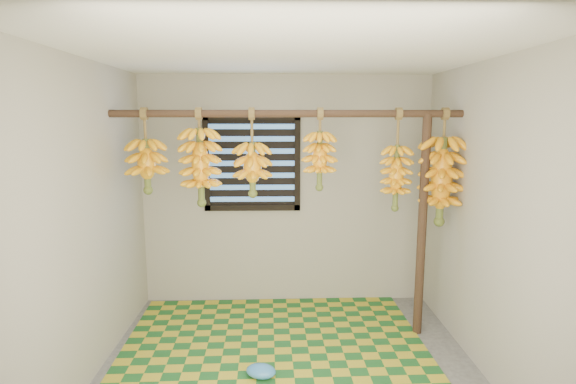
{
  "coord_description": "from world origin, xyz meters",
  "views": [
    {
      "loc": [
        -0.09,
        -3.16,
        1.97
      ],
      "look_at": [
        0.0,
        0.55,
        1.35
      ],
      "focal_mm": 28.0,
      "sensor_mm": 36.0,
      "label": 1
    }
  ],
  "objects_px": {
    "woven_mat": "(274,348)",
    "banana_bunch_b": "(201,167)",
    "banana_bunch_a": "(147,166)",
    "banana_bunch_d": "(320,160)",
    "support_post": "(422,227)",
    "banana_bunch_f": "(396,178)",
    "banana_bunch_c": "(252,169)",
    "banana_bunch_e": "(441,181)",
    "plastic_bag": "(261,371)"
  },
  "relations": [
    {
      "from": "woven_mat",
      "to": "banana_bunch_b",
      "type": "xyz_separation_m",
      "value": [
        -0.63,
        0.27,
        1.54
      ]
    },
    {
      "from": "banana_bunch_a",
      "to": "banana_bunch_d",
      "type": "xyz_separation_m",
      "value": [
        1.49,
        0.0,
        0.04
      ]
    },
    {
      "from": "banana_bunch_a",
      "to": "banana_bunch_b",
      "type": "xyz_separation_m",
      "value": [
        0.46,
        0.0,
        -0.01
      ]
    },
    {
      "from": "support_post",
      "to": "banana_bunch_f",
      "type": "xyz_separation_m",
      "value": [
        -0.25,
        0.0,
        0.45
      ]
    },
    {
      "from": "banana_bunch_a",
      "to": "banana_bunch_b",
      "type": "relative_size",
      "value": 0.87
    },
    {
      "from": "banana_bunch_d",
      "to": "banana_bunch_a",
      "type": "bearing_deg",
      "value": 180.0
    },
    {
      "from": "banana_bunch_c",
      "to": "banana_bunch_f",
      "type": "height_order",
      "value": "same"
    },
    {
      "from": "banana_bunch_a",
      "to": "banana_bunch_c",
      "type": "distance_m",
      "value": 0.9
    },
    {
      "from": "banana_bunch_a",
      "to": "banana_bunch_b",
      "type": "height_order",
      "value": "same"
    },
    {
      "from": "woven_mat",
      "to": "banana_bunch_d",
      "type": "relative_size",
      "value": 3.71
    },
    {
      "from": "banana_bunch_a",
      "to": "support_post",
      "type": "bearing_deg",
      "value": 0.0
    },
    {
      "from": "banana_bunch_a",
      "to": "woven_mat",
      "type": "bearing_deg",
      "value": -13.76
    },
    {
      "from": "banana_bunch_c",
      "to": "banana_bunch_e",
      "type": "bearing_deg",
      "value": 0.0
    },
    {
      "from": "support_post",
      "to": "banana_bunch_d",
      "type": "bearing_deg",
      "value": 180.0
    },
    {
      "from": "banana_bunch_c",
      "to": "banana_bunch_b",
      "type": "bearing_deg",
      "value": 180.0
    },
    {
      "from": "banana_bunch_d",
      "to": "support_post",
      "type": "bearing_deg",
      "value": 0.0
    },
    {
      "from": "banana_bunch_f",
      "to": "banana_bunch_c",
      "type": "bearing_deg",
      "value": -180.0
    },
    {
      "from": "banana_bunch_d",
      "to": "banana_bunch_b",
      "type": "bearing_deg",
      "value": 180.0
    },
    {
      "from": "support_post",
      "to": "plastic_bag",
      "type": "height_order",
      "value": "support_post"
    },
    {
      "from": "woven_mat",
      "to": "banana_bunch_e",
      "type": "distance_m",
      "value": 2.06
    },
    {
      "from": "woven_mat",
      "to": "banana_bunch_d",
      "type": "bearing_deg",
      "value": 33.83
    },
    {
      "from": "banana_bunch_a",
      "to": "plastic_bag",
      "type": "bearing_deg",
      "value": -35.62
    },
    {
      "from": "plastic_bag",
      "to": "banana_bunch_f",
      "type": "relative_size",
      "value": 0.26
    },
    {
      "from": "woven_mat",
      "to": "banana_bunch_e",
      "type": "xyz_separation_m",
      "value": [
        1.47,
        0.27,
        1.41
      ]
    },
    {
      "from": "support_post",
      "to": "woven_mat",
      "type": "relative_size",
      "value": 0.76
    },
    {
      "from": "woven_mat",
      "to": "banana_bunch_a",
      "type": "distance_m",
      "value": 1.92
    },
    {
      "from": "banana_bunch_c",
      "to": "banana_bunch_e",
      "type": "relative_size",
      "value": 0.75
    },
    {
      "from": "support_post",
      "to": "banana_bunch_c",
      "type": "bearing_deg",
      "value": -180.0
    },
    {
      "from": "banana_bunch_b",
      "to": "banana_bunch_d",
      "type": "xyz_separation_m",
      "value": [
        1.03,
        -0.0,
        0.05
      ]
    },
    {
      "from": "support_post",
      "to": "plastic_bag",
      "type": "xyz_separation_m",
      "value": [
        -1.42,
        -0.71,
        -0.94
      ]
    },
    {
      "from": "support_post",
      "to": "woven_mat",
      "type": "xyz_separation_m",
      "value": [
        -1.32,
        -0.27,
        -0.99
      ]
    },
    {
      "from": "banana_bunch_c",
      "to": "banana_bunch_f",
      "type": "bearing_deg",
      "value": 0.0
    },
    {
      "from": "banana_bunch_b",
      "to": "woven_mat",
      "type": "bearing_deg",
      "value": -22.93
    },
    {
      "from": "banana_bunch_a",
      "to": "banana_bunch_c",
      "type": "height_order",
      "value": "same"
    },
    {
      "from": "banana_bunch_f",
      "to": "support_post",
      "type": "bearing_deg",
      "value": 0.0
    },
    {
      "from": "support_post",
      "to": "banana_bunch_a",
      "type": "height_order",
      "value": "banana_bunch_a"
    },
    {
      "from": "plastic_bag",
      "to": "banana_bunch_b",
      "type": "height_order",
      "value": "banana_bunch_b"
    },
    {
      "from": "woven_mat",
      "to": "banana_bunch_a",
      "type": "xyz_separation_m",
      "value": [
        -1.09,
        0.27,
        1.55
      ]
    },
    {
      "from": "banana_bunch_d",
      "to": "banana_bunch_e",
      "type": "relative_size",
      "value": 0.69
    },
    {
      "from": "woven_mat",
      "to": "banana_bunch_f",
      "type": "bearing_deg",
      "value": 13.98
    },
    {
      "from": "banana_bunch_e",
      "to": "banana_bunch_f",
      "type": "bearing_deg",
      "value": -180.0
    },
    {
      "from": "banana_bunch_b",
      "to": "banana_bunch_c",
      "type": "xyz_separation_m",
      "value": [
        0.45,
        -0.0,
        -0.02
      ]
    },
    {
      "from": "plastic_bag",
      "to": "banana_bunch_f",
      "type": "distance_m",
      "value": 1.95
    },
    {
      "from": "woven_mat",
      "to": "banana_bunch_b",
      "type": "bearing_deg",
      "value": 157.07
    },
    {
      "from": "support_post",
      "to": "banana_bunch_e",
      "type": "xyz_separation_m",
      "value": [
        0.15,
        0.0,
        0.42
      ]
    },
    {
      "from": "support_post",
      "to": "banana_bunch_a",
      "type": "xyz_separation_m",
      "value": [
        -2.41,
        0.0,
        0.56
      ]
    },
    {
      "from": "banana_bunch_e",
      "to": "banana_bunch_f",
      "type": "xyz_separation_m",
      "value": [
        -0.4,
        -0.0,
        0.03
      ]
    },
    {
      "from": "woven_mat",
      "to": "banana_bunch_d",
      "type": "height_order",
      "value": "banana_bunch_d"
    },
    {
      "from": "banana_bunch_a",
      "to": "banana_bunch_d",
      "type": "height_order",
      "value": "same"
    },
    {
      "from": "banana_bunch_d",
      "to": "banana_bunch_e",
      "type": "bearing_deg",
      "value": 0.0
    }
  ]
}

